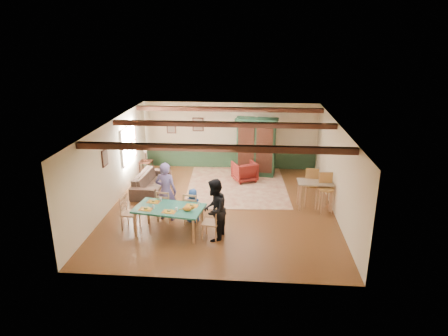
# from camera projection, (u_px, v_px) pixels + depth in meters

# --- Properties ---
(floor) EXTENTS (8.00, 8.00, 0.00)m
(floor) POSITION_uv_depth(u_px,v_px,m) (222.00, 207.00, 12.81)
(floor) COLOR #583018
(floor) RESTS_ON ground
(wall_back) EXTENTS (7.00, 0.02, 2.70)m
(wall_back) POSITION_uv_depth(u_px,v_px,m) (230.00, 136.00, 16.15)
(wall_back) COLOR beige
(wall_back) RESTS_ON floor
(wall_left) EXTENTS (0.02, 8.00, 2.70)m
(wall_left) POSITION_uv_depth(u_px,v_px,m) (112.00, 164.00, 12.64)
(wall_left) COLOR beige
(wall_left) RESTS_ON floor
(wall_right) EXTENTS (0.02, 8.00, 2.70)m
(wall_right) POSITION_uv_depth(u_px,v_px,m) (337.00, 170.00, 12.11)
(wall_right) COLOR beige
(wall_right) RESTS_ON floor
(ceiling) EXTENTS (7.00, 8.00, 0.02)m
(ceiling) POSITION_uv_depth(u_px,v_px,m) (222.00, 124.00, 11.94)
(ceiling) COLOR silver
(ceiling) RESTS_ON wall_back
(wainscot_back) EXTENTS (6.95, 0.03, 0.90)m
(wainscot_back) POSITION_uv_depth(u_px,v_px,m) (230.00, 157.00, 16.42)
(wainscot_back) COLOR #1C3421
(wainscot_back) RESTS_ON floor
(ceiling_beam_front) EXTENTS (6.95, 0.16, 0.16)m
(ceiling_beam_front) POSITION_uv_depth(u_px,v_px,m) (214.00, 148.00, 9.80)
(ceiling_beam_front) COLOR black
(ceiling_beam_front) RESTS_ON ceiling
(ceiling_beam_mid) EXTENTS (6.95, 0.16, 0.16)m
(ceiling_beam_mid) POSITION_uv_depth(u_px,v_px,m) (223.00, 124.00, 12.35)
(ceiling_beam_mid) COLOR black
(ceiling_beam_mid) RESTS_ON ceiling
(ceiling_beam_back) EXTENTS (6.95, 0.16, 0.16)m
(ceiling_beam_back) POSITION_uv_depth(u_px,v_px,m) (229.00, 109.00, 14.80)
(ceiling_beam_back) COLOR black
(ceiling_beam_back) RESTS_ON ceiling
(window_left) EXTENTS (0.06, 1.60, 1.30)m
(window_left) POSITION_uv_depth(u_px,v_px,m) (129.00, 144.00, 14.18)
(window_left) COLOR white
(window_left) RESTS_ON wall_left
(picture_left_wall) EXTENTS (0.04, 0.42, 0.52)m
(picture_left_wall) POSITION_uv_depth(u_px,v_px,m) (105.00, 158.00, 11.94)
(picture_left_wall) COLOR gray
(picture_left_wall) RESTS_ON wall_left
(picture_back_a) EXTENTS (0.45, 0.04, 0.55)m
(picture_back_a) POSITION_uv_depth(u_px,v_px,m) (198.00, 124.00, 16.08)
(picture_back_a) COLOR gray
(picture_back_a) RESTS_ON wall_back
(picture_back_b) EXTENTS (0.38, 0.04, 0.48)m
(picture_back_b) POSITION_uv_depth(u_px,v_px,m) (171.00, 128.00, 16.21)
(picture_back_b) COLOR gray
(picture_back_b) RESTS_ON wall_back
(dining_table) EXTENTS (2.00, 1.32, 0.77)m
(dining_table) POSITION_uv_depth(u_px,v_px,m) (170.00, 220.00, 11.00)
(dining_table) COLOR #206754
(dining_table) RESTS_ON floor
(dining_chair_far_left) EXTENTS (0.50, 0.52, 0.98)m
(dining_chair_far_left) POSITION_uv_depth(u_px,v_px,m) (166.00, 205.00, 11.75)
(dining_chair_far_left) COLOR tan
(dining_chair_far_left) RESTS_ON floor
(dining_chair_far_right) EXTENTS (0.50, 0.52, 0.98)m
(dining_chair_far_right) POSITION_uv_depth(u_px,v_px,m) (192.00, 208.00, 11.56)
(dining_chair_far_right) COLOR tan
(dining_chair_far_right) RESTS_ON floor
(dining_chair_end_left) EXTENTS (0.52, 0.50, 0.98)m
(dining_chair_end_left) POSITION_uv_depth(u_px,v_px,m) (130.00, 213.00, 11.24)
(dining_chair_end_left) COLOR tan
(dining_chair_end_left) RESTS_ON floor
(dining_chair_end_right) EXTENTS (0.52, 0.50, 0.98)m
(dining_chair_end_right) POSITION_uv_depth(u_px,v_px,m) (211.00, 222.00, 10.70)
(dining_chair_end_right) COLOR tan
(dining_chair_end_right) RESTS_ON floor
(person_man) EXTENTS (0.71, 0.53, 1.78)m
(person_man) POSITION_uv_depth(u_px,v_px,m) (166.00, 191.00, 11.69)
(person_man) COLOR slate
(person_man) RESTS_ON floor
(person_woman) EXTENTS (0.77, 0.92, 1.70)m
(person_woman) POSITION_uv_depth(u_px,v_px,m) (214.00, 210.00, 10.56)
(person_woman) COLOR black
(person_woman) RESTS_ON floor
(person_child) EXTENTS (0.55, 0.41, 1.03)m
(person_child) POSITION_uv_depth(u_px,v_px,m) (193.00, 206.00, 11.62)
(person_child) COLOR #244A93
(person_child) RESTS_ON floor
(cat) EXTENTS (0.39, 0.20, 0.19)m
(cat) POSITION_uv_depth(u_px,v_px,m) (187.00, 208.00, 10.63)
(cat) COLOR orange
(cat) RESTS_ON dining_table
(place_setting_near_left) EXTENTS (0.46, 0.37, 0.11)m
(place_setting_near_left) POSITION_uv_depth(u_px,v_px,m) (146.00, 208.00, 10.76)
(place_setting_near_left) COLOR gold
(place_setting_near_left) RESTS_ON dining_table
(place_setting_near_center) EXTENTS (0.46, 0.37, 0.11)m
(place_setting_near_center) POSITION_uv_depth(u_px,v_px,m) (169.00, 210.00, 10.60)
(place_setting_near_center) COLOR gold
(place_setting_near_center) RESTS_ON dining_table
(place_setting_far_left) EXTENTS (0.46, 0.37, 0.11)m
(place_setting_far_left) POSITION_uv_depth(u_px,v_px,m) (153.00, 200.00, 11.23)
(place_setting_far_left) COLOR gold
(place_setting_far_left) RESTS_ON dining_table
(place_setting_far_right) EXTENTS (0.46, 0.37, 0.11)m
(place_setting_far_right) POSITION_uv_depth(u_px,v_px,m) (192.00, 204.00, 10.97)
(place_setting_far_right) COLOR gold
(place_setting_far_right) RESTS_ON dining_table
(area_rug) EXTENTS (3.77, 4.39, 0.01)m
(area_rug) POSITION_uv_depth(u_px,v_px,m) (237.00, 186.00, 14.58)
(area_rug) COLOR beige
(area_rug) RESTS_ON floor
(armoire) EXTENTS (1.66, 0.85, 2.25)m
(armoire) POSITION_uv_depth(u_px,v_px,m) (256.00, 147.00, 15.37)
(armoire) COLOR #153623
(armoire) RESTS_ON floor
(armchair) EXTENTS (1.07, 1.08, 0.75)m
(armchair) POSITION_uv_depth(u_px,v_px,m) (244.00, 171.00, 14.96)
(armchair) COLOR #4D0F0F
(armchair) RESTS_ON floor
(sofa) EXTENTS (0.98, 2.25, 0.64)m
(sofa) POSITION_uv_depth(u_px,v_px,m) (151.00, 182.00, 14.04)
(sofa) COLOR #3B2C25
(sofa) RESTS_ON floor
(end_table) EXTENTS (0.50, 0.50, 0.58)m
(end_table) POSITION_uv_depth(u_px,v_px,m) (146.00, 168.00, 15.58)
(end_table) COLOR black
(end_table) RESTS_ON floor
(table_lamp) EXTENTS (0.30, 0.30, 0.53)m
(table_lamp) POSITION_uv_depth(u_px,v_px,m) (145.00, 154.00, 15.40)
(table_lamp) COLOR beige
(table_lamp) RESTS_ON end_table
(counter_table) EXTENTS (1.10, 0.66, 0.90)m
(counter_table) POSITION_uv_depth(u_px,v_px,m) (314.00, 195.00, 12.58)
(counter_table) COLOR #C5B399
(counter_table) RESTS_ON floor
(bar_stool_left) EXTENTS (0.50, 0.54, 1.24)m
(bar_stool_left) POSITION_uv_depth(u_px,v_px,m) (311.00, 189.00, 12.60)
(bar_stool_left) COLOR #B98447
(bar_stool_left) RESTS_ON floor
(bar_stool_right) EXTENTS (0.48, 0.52, 1.24)m
(bar_stool_right) POSITION_uv_depth(u_px,v_px,m) (326.00, 194.00, 12.24)
(bar_stool_right) COLOR #B98447
(bar_stool_right) RESTS_ON floor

